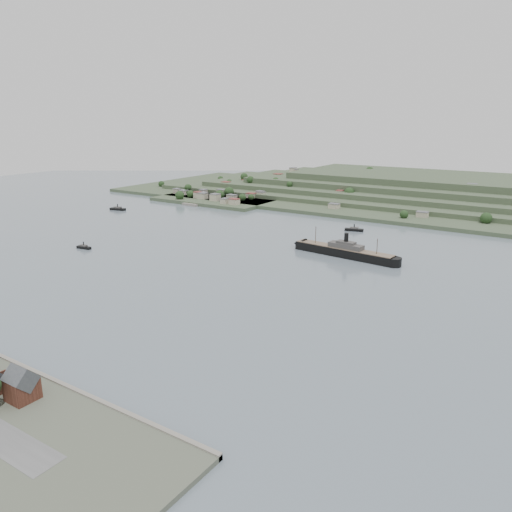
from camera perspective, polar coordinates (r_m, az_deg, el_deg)
The scene contains 7 objects.
ground at distance 337.11m, azimuth -3.59°, elevation -2.58°, with size 1400.00×1400.00×0.00m, color slate.
gabled_building at distance 212.82m, azimuth -25.23°, elevation -13.16°, with size 10.40×10.18×14.09m.
far_peninsula at distance 675.60m, azimuth 19.00°, elevation 6.89°, with size 760.00×309.00×30.00m.
steamship at distance 394.66m, azimuth 9.69°, elevation 0.59°, with size 94.38×19.88×22.64m.
tugboat at distance 434.69m, azimuth -19.08°, elevation 0.97°, with size 13.60×5.16×5.97m.
ferry_west at distance 603.58m, azimuth -15.52°, elevation 5.23°, with size 19.73×9.73×7.13m.
ferry_east at distance 483.91m, azimuth 11.15°, elevation 3.00°, with size 18.07×9.02×6.53m.
Camera 1 is at (193.28, -255.21, 105.61)m, focal length 35.00 mm.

